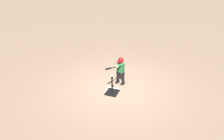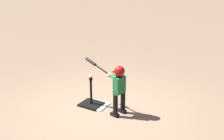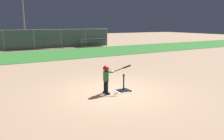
% 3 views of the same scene
% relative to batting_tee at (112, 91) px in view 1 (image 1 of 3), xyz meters
% --- Properties ---
extents(ground_plane, '(90.00, 90.00, 0.00)m').
position_rel_batting_tee_xyz_m(ground_plane, '(-0.33, 0.07, -0.08)').
color(ground_plane, '#93755B').
extents(home_plate, '(0.46, 0.46, 0.02)m').
position_rel_batting_tee_xyz_m(home_plate, '(-0.11, -0.04, -0.07)').
color(home_plate, white).
rests_on(home_plate, ground_plane).
extents(batting_tee, '(0.46, 0.41, 0.63)m').
position_rel_batting_tee_xyz_m(batting_tee, '(0.00, 0.00, 0.00)').
color(batting_tee, black).
rests_on(batting_tee, ground_plane).
extents(batter_child, '(1.04, 0.39, 1.03)m').
position_rel_batting_tee_xyz_m(batter_child, '(-0.68, 0.04, 0.57)').
color(batter_child, black).
rests_on(batter_child, ground_plane).
extents(baseball, '(0.07, 0.07, 0.07)m').
position_rel_batting_tee_xyz_m(baseball, '(0.00, 0.00, 0.59)').
color(baseball, white).
rests_on(baseball, batting_tee).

